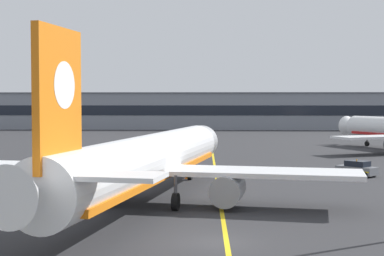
% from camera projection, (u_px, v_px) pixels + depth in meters
% --- Properties ---
extents(ground_plane, '(400.00, 400.00, 0.00)m').
position_uv_depth(ground_plane, '(218.00, 242.00, 32.76)').
color(ground_plane, '#2D2D30').
extents(taxiway_centreline, '(3.13, 179.98, 0.01)m').
position_uv_depth(taxiway_centreline, '(216.00, 175.00, 62.71)').
color(taxiway_centreline, yellow).
rests_on(taxiway_centreline, ground).
extents(airliner_foreground, '(32.34, 41.32, 11.65)m').
position_uv_depth(airliner_foreground, '(149.00, 161.00, 44.47)').
color(airliner_foreground, white).
rests_on(airliner_foreground, ground).
extents(service_car_third, '(4.21, 4.27, 1.79)m').
position_uv_depth(service_car_third, '(357.00, 169.00, 61.95)').
color(service_car_third, slate).
rests_on(service_car_third, ground).
extents(safety_cone_by_nose_gear, '(0.44, 0.44, 0.55)m').
position_uv_depth(safety_cone_by_nose_gear, '(187.00, 176.00, 59.70)').
color(safety_cone_by_nose_gear, orange).
rests_on(safety_cone_by_nose_gear, ground).
extents(terminal_building, '(151.20, 12.40, 10.61)m').
position_uv_depth(terminal_building, '(250.00, 111.00, 168.36)').
color(terminal_building, gray).
rests_on(terminal_building, ground).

